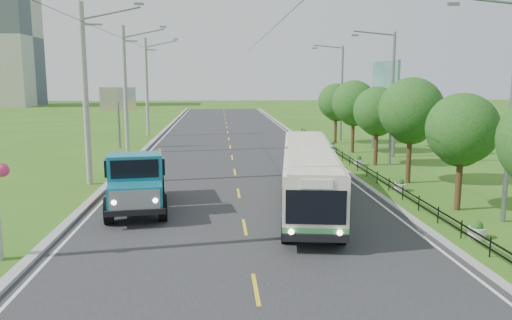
{
  "coord_description": "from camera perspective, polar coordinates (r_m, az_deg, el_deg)",
  "views": [
    {
      "loc": [
        -1.0,
        -19.31,
        5.9
      ],
      "look_at": [
        0.85,
        5.15,
        1.9
      ],
      "focal_mm": 35.0,
      "sensor_mm": 36.0,
      "label": 1
    }
  ],
  "objects": [
    {
      "name": "edge_line_left",
      "position": [
        40.14,
        -12.36,
        0.63
      ],
      "size": [
        0.12,
        120.0,
        0.0
      ],
      "primitive_type": "cube",
      "color": "silver",
      "rests_on": "road"
    },
    {
      "name": "road",
      "position": [
        39.76,
        -2.83,
        0.73
      ],
      "size": [
        14.0,
        120.0,
        0.02
      ],
      "primitive_type": "cube",
      "color": "#28282B",
      "rests_on": "ground"
    },
    {
      "name": "pole_far",
      "position": [
        52.81,
        -12.34,
        8.17
      ],
      "size": [
        3.51,
        0.32,
        10.0
      ],
      "color": "gray",
      "rests_on": "ground"
    },
    {
      "name": "planter_mid",
      "position": [
        35.11,
        11.61,
        -0.13
      ],
      "size": [
        0.64,
        0.64,
        0.67
      ],
      "color": "silver",
      "rests_on": "ground"
    },
    {
      "name": "planter_front",
      "position": [
        20.57,
        23.92,
        -7.39
      ],
      "size": [
        0.64,
        0.64,
        0.67
      ],
      "color": "silver",
      "rests_on": "ground"
    },
    {
      "name": "edge_line_right",
      "position": [
        40.47,
        6.63,
        0.85
      ],
      "size": [
        0.12,
        120.0,
        0.0
      ],
      "primitive_type": "cube",
      "color": "silver",
      "rests_on": "road"
    },
    {
      "name": "planter_far",
      "position": [
        42.77,
        8.7,
        1.61
      ],
      "size": [
        0.64,
        0.64,
        0.67
      ],
      "color": "silver",
      "rests_on": "ground"
    },
    {
      "name": "dump_truck",
      "position": [
        23.26,
        -13.52,
        -1.85
      ],
      "size": [
        3.24,
        6.65,
        2.68
      ],
      "rotation": [
        0.0,
        0.0,
        0.13
      ],
      "color": "#167088",
      "rests_on": "ground"
    },
    {
      "name": "tree_back",
      "position": [
        46.78,
        9.17,
        6.39
      ],
      "size": [
        3.3,
        3.36,
        5.5
      ],
      "color": "#382314",
      "rests_on": "ground"
    },
    {
      "name": "pole_mid",
      "position": [
        40.96,
        -14.67,
        7.84
      ],
      "size": [
        3.51,
        0.32,
        10.0
      ],
      "color": "gray",
      "rests_on": "ground"
    },
    {
      "name": "pole_near",
      "position": [
        29.23,
        -18.85,
        7.19
      ],
      "size": [
        3.51,
        0.32,
        10.0
      ],
      "color": "gray",
      "rests_on": "ground"
    },
    {
      "name": "streetlight_near",
      "position": [
        22.56,
        26.89,
        5.74
      ],
      "size": [
        3.02,
        0.2,
        9.07
      ],
      "color": "slate",
      "rests_on": "ground"
    },
    {
      "name": "tree_second",
      "position": [
        24.15,
        22.45,
        2.91
      ],
      "size": [
        3.18,
        3.26,
        5.3
      ],
      "color": "#382314",
      "rests_on": "ground"
    },
    {
      "name": "ground",
      "position": [
        20.21,
        -1.31,
        -7.71
      ],
      "size": [
        240.0,
        240.0,
        0.0
      ],
      "primitive_type": "plane",
      "color": "#316117",
      "rests_on": "ground"
    },
    {
      "name": "centre_dash",
      "position": [
        20.2,
        -1.31,
        -7.65
      ],
      "size": [
        0.12,
        2.2,
        0.0
      ],
      "primitive_type": "cube",
      "color": "yellow",
      "rests_on": "road"
    },
    {
      "name": "billboard_right",
      "position": [
        41.5,
        14.53,
        8.2
      ],
      "size": [
        0.24,
        6.0,
        7.3
      ],
      "color": "slate",
      "rests_on": "ground"
    },
    {
      "name": "railing_right",
      "position": [
        34.95,
        10.67,
        -0.12
      ],
      "size": [
        0.04,
        40.0,
        0.6
      ],
      "primitive_type": "cube",
      "color": "black",
      "rests_on": "ground"
    },
    {
      "name": "billboard_left",
      "position": [
        44.18,
        -15.5,
        6.29
      ],
      "size": [
        3.0,
        0.2,
        5.2
      ],
      "color": "slate",
      "rests_on": "ground"
    },
    {
      "name": "streetlight_far",
      "position": [
        48.73,
        9.6,
        7.96
      ],
      "size": [
        3.02,
        0.2,
        9.07
      ],
      "color": "slate",
      "rests_on": "ground"
    },
    {
      "name": "streetlight_mid",
      "position": [
        35.29,
        15.07,
        7.33
      ],
      "size": [
        3.02,
        0.2,
        9.07
      ],
      "color": "slate",
      "rests_on": "ground"
    },
    {
      "name": "tree_third",
      "position": [
        29.58,
        17.3,
        5.14
      ],
      "size": [
        3.6,
        3.62,
        6.0
      ],
      "color": "#382314",
      "rests_on": "ground"
    },
    {
      "name": "planter_near",
      "position": [
        27.64,
        16.13,
        -2.83
      ],
      "size": [
        0.64,
        0.64,
        0.67
      ],
      "color": "silver",
      "rests_on": "ground"
    },
    {
      "name": "curb_right",
      "position": [
        40.56,
        7.32,
        0.89
      ],
      "size": [
        0.3,
        120.0,
        0.1
      ],
      "primitive_type": "cube",
      "color": "#9E9E99",
      "rests_on": "ground"
    },
    {
      "name": "tree_fourth",
      "position": [
        35.24,
        13.7,
        5.24
      ],
      "size": [
        3.24,
        3.31,
        5.4
      ],
      "color": "#382314",
      "rests_on": "ground"
    },
    {
      "name": "curb_left",
      "position": [
        40.22,
        -13.14,
        0.69
      ],
      "size": [
        0.4,
        120.0,
        0.15
      ],
      "primitive_type": "cube",
      "color": "#9E9E99",
      "rests_on": "ground"
    },
    {
      "name": "tree_fifth",
      "position": [
        40.96,
        11.13,
        6.22
      ],
      "size": [
        3.48,
        3.52,
        5.8
      ],
      "color": "#382314",
      "rests_on": "ground"
    },
    {
      "name": "bus",
      "position": [
        23.55,
        6.0,
        -1.26
      ],
      "size": [
        4.2,
        14.12,
        2.69
      ],
      "rotation": [
        0.0,
        0.0,
        -0.14
      ],
      "color": "#317C45",
      "rests_on": "ground"
    }
  ]
}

